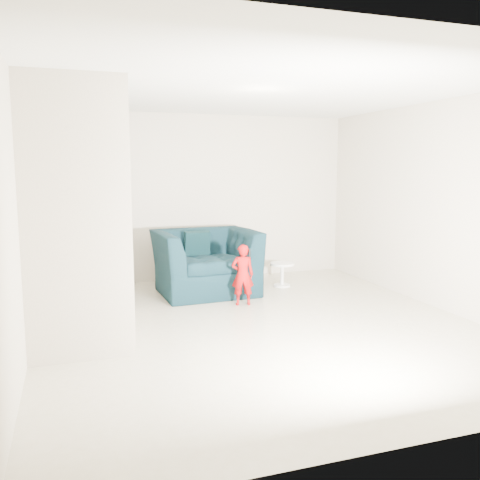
% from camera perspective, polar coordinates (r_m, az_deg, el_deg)
% --- Properties ---
extents(floor, '(5.50, 5.50, 0.00)m').
position_cam_1_polar(floor, '(6.04, 2.29, -9.61)').
color(floor, tan).
rests_on(floor, ground).
extents(ceiling, '(5.50, 5.50, 0.00)m').
position_cam_1_polar(ceiling, '(5.82, 2.45, 16.61)').
color(ceiling, silver).
rests_on(ceiling, back_wall).
extents(back_wall, '(5.00, 0.00, 5.00)m').
position_cam_1_polar(back_wall, '(8.40, -4.34, 4.76)').
color(back_wall, '#C1B39D').
rests_on(back_wall, floor).
extents(front_wall, '(5.00, 0.00, 5.00)m').
position_cam_1_polar(front_wall, '(3.37, 19.23, -0.71)').
color(front_wall, '#C1B39D').
rests_on(front_wall, floor).
extents(left_wall, '(0.00, 5.50, 5.50)m').
position_cam_1_polar(left_wall, '(5.42, -23.19, 2.28)').
color(left_wall, '#C1B39D').
rests_on(left_wall, floor).
extents(right_wall, '(0.00, 5.50, 5.50)m').
position_cam_1_polar(right_wall, '(7.06, 21.73, 3.57)').
color(right_wall, '#C1B39D').
rests_on(right_wall, floor).
extents(armchair, '(1.48, 1.31, 0.93)m').
position_cam_1_polar(armchair, '(7.52, -3.88, -2.45)').
color(armchair, black).
rests_on(armchair, floor).
extents(toddler, '(0.34, 0.26, 0.83)m').
position_cam_1_polar(toddler, '(6.83, 0.30, -3.93)').
color(toddler, maroon).
rests_on(toddler, floor).
extents(side_table, '(0.37, 0.37, 0.37)m').
position_cam_1_polar(side_table, '(7.96, 4.76, -3.42)').
color(side_table, white).
rests_on(side_table, floor).
extents(staircase, '(1.02, 3.03, 3.62)m').
position_cam_1_polar(staircase, '(6.00, -17.79, -0.83)').
color(staircase, '#ADA089').
rests_on(staircase, floor).
extents(cushion, '(0.38, 0.18, 0.38)m').
position_cam_1_polar(cushion, '(7.71, -4.84, -0.34)').
color(cushion, black).
rests_on(cushion, armchair).
extents(throw, '(0.05, 0.50, 0.56)m').
position_cam_1_polar(throw, '(7.38, -8.65, -1.79)').
color(throw, black).
rests_on(throw, armchair).
extents(phone, '(0.03, 0.05, 0.10)m').
position_cam_1_polar(phone, '(6.75, 1.08, -1.43)').
color(phone, black).
rests_on(phone, toddler).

